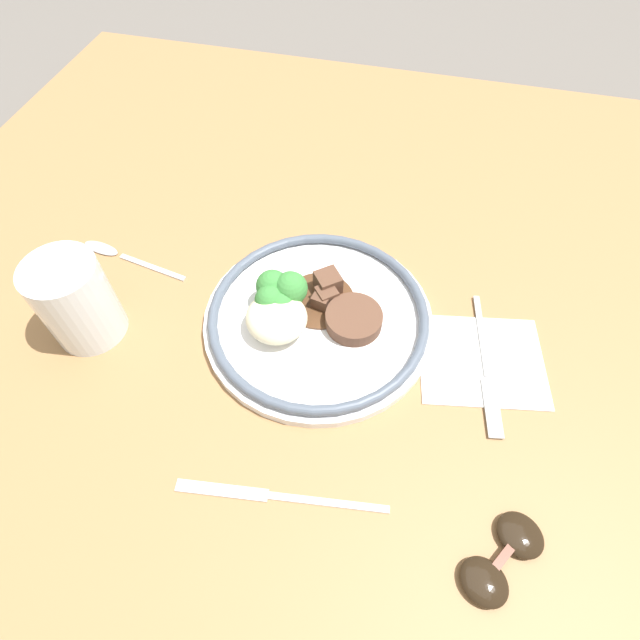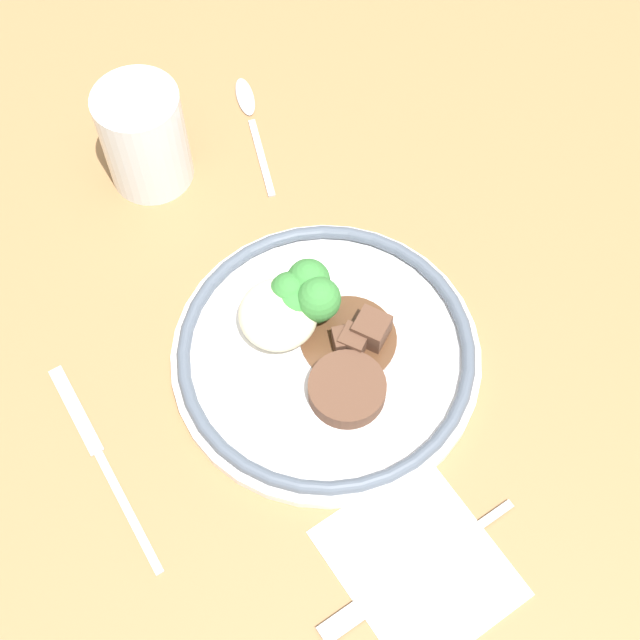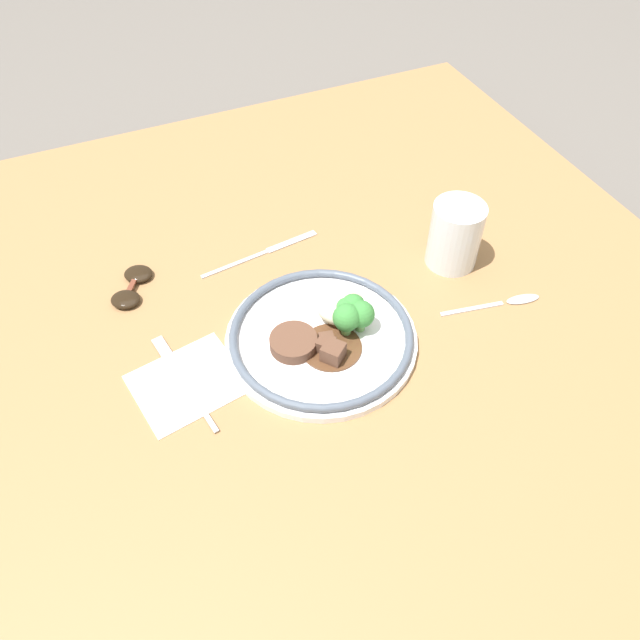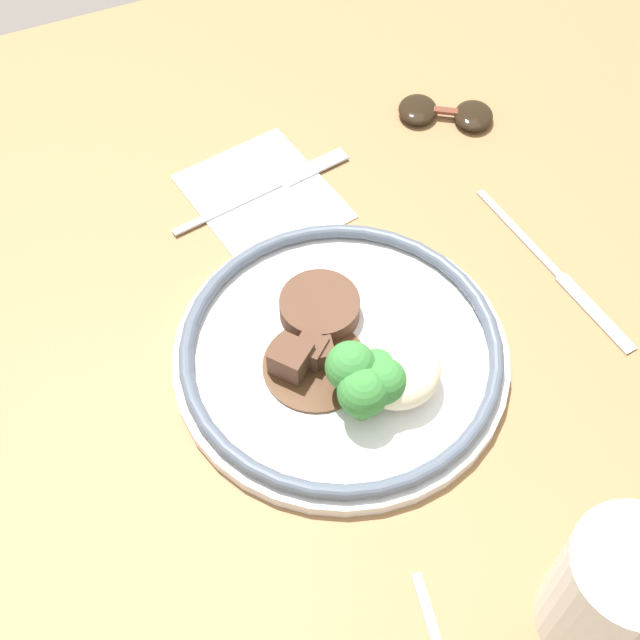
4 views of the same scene
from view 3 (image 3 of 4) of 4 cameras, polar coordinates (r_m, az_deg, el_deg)
The scene contains 9 objects.
ground_plane at distance 0.96m, azimuth 1.77°, elevation -1.92°, with size 8.00×8.00×0.00m, color #5B5651.
dining_table at distance 0.94m, azimuth 1.80°, elevation -1.00°, with size 1.15×1.27×0.05m.
napkin at distance 0.87m, azimuth -11.97°, elevation -5.64°, with size 0.16×0.14×0.00m.
plate at distance 0.88m, azimuth 0.55°, elevation -1.11°, with size 0.27×0.27×0.07m.
juice_glass at distance 1.00m, azimuth 12.18°, elevation 7.31°, with size 0.08×0.08×0.11m.
fork at distance 0.88m, azimuth -12.79°, elevation -4.74°, with size 0.04×0.19×0.00m.
knife at distance 1.03m, azimuth -4.98°, elevation 6.21°, with size 0.21×0.04×0.00m.
spoon at distance 0.99m, azimuth 17.00°, elevation 1.63°, with size 0.16×0.04×0.01m.
sunglasses at distance 1.00m, azimuth -16.81°, elevation 2.97°, with size 0.09×0.10×0.01m.
Camera 3 is at (-0.27, -0.55, 0.73)m, focal length 35.00 mm.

